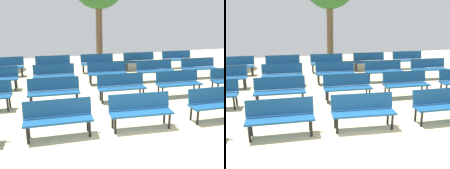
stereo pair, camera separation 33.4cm
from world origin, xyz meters
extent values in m
plane|color=#CCB789|center=(0.00, 0.00, 0.00)|extent=(25.55, 25.55, 0.00)
cube|color=navy|center=(-1.96, 1.62, 0.43)|extent=(1.62, 0.52, 0.05)
cube|color=navy|center=(-1.94, 1.82, 0.68)|extent=(1.60, 0.21, 0.40)
cylinder|color=black|center=(-2.66, 1.49, 0.20)|extent=(0.06, 0.06, 0.40)
cylinder|color=black|center=(-1.26, 1.42, 0.20)|extent=(0.06, 0.06, 0.40)
cylinder|color=black|center=(-2.65, 1.81, 0.20)|extent=(0.06, 0.06, 0.40)
cylinder|color=black|center=(-1.25, 1.74, 0.20)|extent=(0.06, 0.06, 0.40)
cube|color=navy|center=(0.07, 1.48, 0.43)|extent=(1.63, 0.59, 0.05)
cube|color=navy|center=(0.09, 1.68, 0.68)|extent=(1.60, 0.28, 0.40)
cylinder|color=black|center=(-0.64, 1.39, 0.20)|extent=(0.06, 0.06, 0.40)
cylinder|color=black|center=(0.75, 1.25, 0.20)|extent=(0.06, 0.06, 0.40)
cylinder|color=black|center=(-0.61, 1.70, 0.20)|extent=(0.06, 0.06, 0.40)
cylinder|color=black|center=(0.78, 1.57, 0.20)|extent=(0.06, 0.06, 0.40)
cube|color=navy|center=(2.27, 1.34, 0.43)|extent=(1.62, 0.52, 0.05)
cube|color=navy|center=(2.28, 1.54, 0.68)|extent=(1.60, 0.20, 0.40)
cylinder|color=black|center=(1.56, 1.22, 0.20)|extent=(0.06, 0.06, 0.40)
cylinder|color=black|center=(1.58, 1.54, 0.20)|extent=(0.06, 0.06, 0.40)
cylinder|color=black|center=(-3.25, 3.70, 0.20)|extent=(0.06, 0.06, 0.40)
cylinder|color=black|center=(-3.21, 4.02, 0.20)|extent=(0.06, 0.06, 0.40)
cube|color=navy|center=(-1.88, 3.74, 0.43)|extent=(1.63, 0.55, 0.05)
cube|color=navy|center=(-1.87, 3.94, 0.68)|extent=(1.60, 0.23, 0.40)
cylinder|color=black|center=(-2.59, 3.63, 0.20)|extent=(0.06, 0.06, 0.40)
cylinder|color=black|center=(-1.19, 3.53, 0.20)|extent=(0.06, 0.06, 0.40)
cylinder|color=black|center=(-2.57, 3.95, 0.20)|extent=(0.06, 0.06, 0.40)
cylinder|color=black|center=(-1.17, 3.85, 0.20)|extent=(0.06, 0.06, 0.40)
cube|color=navy|center=(0.31, 3.61, 0.43)|extent=(1.62, 0.54, 0.05)
cube|color=navy|center=(0.32, 3.81, 0.68)|extent=(1.60, 0.22, 0.40)
cylinder|color=black|center=(-0.40, 3.50, 0.20)|extent=(0.06, 0.06, 0.40)
cylinder|color=black|center=(1.00, 3.41, 0.20)|extent=(0.06, 0.06, 0.40)
cylinder|color=black|center=(-0.38, 3.82, 0.20)|extent=(0.06, 0.06, 0.40)
cylinder|color=black|center=(1.02, 3.73, 0.20)|extent=(0.06, 0.06, 0.40)
cube|color=navy|center=(2.38, 3.46, 0.43)|extent=(1.62, 0.52, 0.05)
cube|color=navy|center=(2.39, 3.66, 0.68)|extent=(1.60, 0.20, 0.40)
cylinder|color=black|center=(1.67, 3.34, 0.20)|extent=(0.06, 0.06, 0.40)
cylinder|color=black|center=(3.07, 3.27, 0.20)|extent=(0.06, 0.06, 0.40)
cylinder|color=black|center=(1.68, 3.66, 0.20)|extent=(0.06, 0.06, 0.40)
cylinder|color=black|center=(3.08, 3.59, 0.20)|extent=(0.06, 0.06, 0.40)
cylinder|color=black|center=(3.79, 3.18, 0.20)|extent=(0.06, 0.06, 0.40)
cylinder|color=black|center=(3.81, 3.50, 0.20)|extent=(0.06, 0.06, 0.40)
cylinder|color=black|center=(-3.14, 5.82, 0.20)|extent=(0.06, 0.06, 0.40)
cylinder|color=black|center=(-3.12, 6.13, 0.20)|extent=(0.06, 0.06, 0.40)
cube|color=navy|center=(-1.70, 5.91, 0.43)|extent=(1.63, 0.56, 0.05)
cube|color=navy|center=(-1.68, 6.11, 0.68)|extent=(1.60, 0.24, 0.40)
cylinder|color=black|center=(-2.41, 5.80, 0.20)|extent=(0.06, 0.06, 0.40)
cylinder|color=black|center=(-1.01, 5.70, 0.20)|extent=(0.06, 0.06, 0.40)
cylinder|color=black|center=(-2.38, 6.12, 0.20)|extent=(0.06, 0.06, 0.40)
cylinder|color=black|center=(-0.99, 6.01, 0.20)|extent=(0.06, 0.06, 0.40)
cube|color=navy|center=(0.43, 5.73, 0.43)|extent=(1.63, 0.58, 0.05)
cube|color=navy|center=(0.44, 5.93, 0.68)|extent=(1.60, 0.26, 0.40)
cylinder|color=black|center=(-0.29, 5.63, 0.20)|extent=(0.06, 0.06, 0.40)
cylinder|color=black|center=(1.11, 5.51, 0.20)|extent=(0.06, 0.06, 0.40)
cylinder|color=black|center=(-0.26, 5.95, 0.20)|extent=(0.06, 0.06, 0.40)
cylinder|color=black|center=(1.14, 5.83, 0.20)|extent=(0.06, 0.06, 0.40)
cube|color=navy|center=(2.51, 5.53, 0.43)|extent=(1.62, 0.54, 0.05)
cube|color=navy|center=(2.52, 5.73, 0.68)|extent=(1.60, 0.22, 0.40)
cylinder|color=black|center=(1.80, 5.41, 0.20)|extent=(0.06, 0.06, 0.40)
cylinder|color=black|center=(3.20, 5.33, 0.20)|extent=(0.06, 0.06, 0.40)
cylinder|color=black|center=(1.82, 5.73, 0.20)|extent=(0.06, 0.06, 0.40)
cylinder|color=black|center=(3.22, 5.65, 0.20)|extent=(0.06, 0.06, 0.40)
cube|color=navy|center=(4.60, 5.41, 0.43)|extent=(1.63, 0.57, 0.05)
cube|color=navy|center=(4.62, 5.61, 0.68)|extent=(1.60, 0.26, 0.40)
cylinder|color=black|center=(3.89, 5.31, 0.20)|extent=(0.06, 0.06, 0.40)
cylinder|color=black|center=(5.28, 5.19, 0.20)|extent=(0.06, 0.06, 0.40)
cylinder|color=black|center=(3.91, 5.63, 0.20)|extent=(0.06, 0.06, 0.40)
cylinder|color=black|center=(5.31, 5.51, 0.20)|extent=(0.06, 0.06, 0.40)
cube|color=navy|center=(-3.67, 8.16, 0.43)|extent=(1.62, 0.53, 0.05)
cube|color=navy|center=(-3.66, 8.36, 0.68)|extent=(1.60, 0.21, 0.40)
cylinder|color=black|center=(-2.98, 7.97, 0.20)|extent=(0.06, 0.06, 0.40)
cylinder|color=black|center=(-2.96, 8.28, 0.20)|extent=(0.06, 0.06, 0.40)
cube|color=navy|center=(-1.57, 7.95, 0.43)|extent=(1.63, 0.57, 0.05)
cube|color=navy|center=(-1.55, 8.15, 0.68)|extent=(1.60, 0.25, 0.40)
cylinder|color=black|center=(-2.28, 7.84, 0.20)|extent=(0.06, 0.06, 0.40)
cylinder|color=black|center=(-0.89, 7.73, 0.20)|extent=(0.06, 0.06, 0.40)
cylinder|color=black|center=(-2.25, 8.16, 0.20)|extent=(0.06, 0.06, 0.40)
cylinder|color=black|center=(-0.86, 8.05, 0.20)|extent=(0.06, 0.06, 0.40)
cube|color=navy|center=(0.53, 7.79, 0.43)|extent=(1.63, 0.57, 0.05)
cube|color=navy|center=(0.55, 7.99, 0.68)|extent=(1.60, 0.25, 0.40)
cylinder|color=black|center=(-0.18, 7.69, 0.20)|extent=(0.06, 0.06, 0.40)
cylinder|color=black|center=(1.22, 7.57, 0.20)|extent=(0.06, 0.06, 0.40)
cylinder|color=black|center=(-0.15, 8.01, 0.20)|extent=(0.06, 0.06, 0.40)
cylinder|color=black|center=(1.24, 7.89, 0.20)|extent=(0.06, 0.06, 0.40)
cube|color=navy|center=(2.69, 7.65, 0.43)|extent=(1.63, 0.58, 0.05)
cube|color=navy|center=(2.71, 7.85, 0.68)|extent=(1.60, 0.26, 0.40)
cylinder|color=black|center=(1.98, 7.56, 0.20)|extent=(0.06, 0.06, 0.40)
cylinder|color=black|center=(3.37, 7.43, 0.20)|extent=(0.06, 0.06, 0.40)
cylinder|color=black|center=(2.01, 7.88, 0.20)|extent=(0.06, 0.06, 0.40)
cylinder|color=black|center=(3.40, 7.75, 0.20)|extent=(0.06, 0.06, 0.40)
cube|color=navy|center=(4.80, 7.55, 0.43)|extent=(1.63, 0.57, 0.05)
cube|color=navy|center=(4.82, 7.75, 0.68)|extent=(1.60, 0.26, 0.40)
cylinder|color=black|center=(4.09, 7.45, 0.20)|extent=(0.06, 0.06, 0.40)
cylinder|color=black|center=(5.48, 7.33, 0.20)|extent=(0.06, 0.06, 0.40)
cylinder|color=black|center=(4.12, 7.76, 0.20)|extent=(0.06, 0.06, 0.40)
cylinder|color=black|center=(5.51, 7.65, 0.20)|extent=(0.06, 0.06, 0.40)
cylinder|color=brown|center=(1.25, 10.20, 1.79)|extent=(0.36, 0.36, 3.58)
camera|label=1|loc=(-2.37, -3.91, 2.86)|focal=40.50mm
camera|label=2|loc=(-2.05, -4.01, 2.86)|focal=40.50mm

